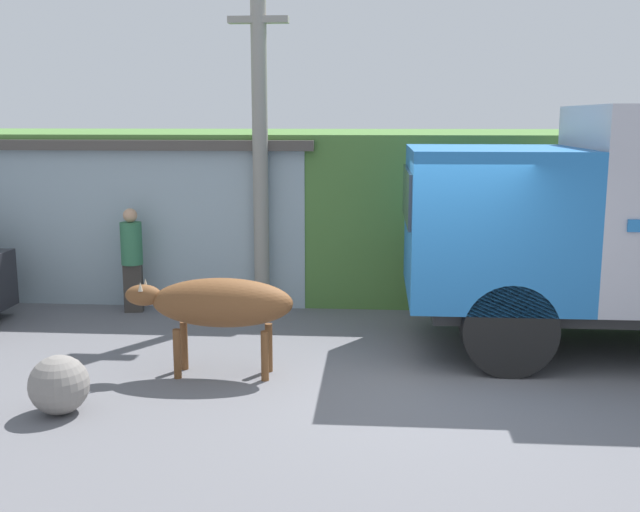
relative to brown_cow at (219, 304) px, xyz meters
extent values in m
plane|color=slate|center=(2.32, -0.22, -0.87)|extent=(60.00, 60.00, 0.00)
cube|color=#4C7A38|center=(2.32, 6.32, 0.51)|extent=(32.00, 6.24, 2.75)
cube|color=#99ADB7|center=(-2.27, 4.38, 0.39)|extent=(5.94, 2.40, 2.51)
cube|color=#4C4742|center=(-2.27, 4.38, 1.72)|extent=(6.24, 2.70, 0.16)
cube|color=#236BB2|center=(3.30, 1.29, 0.82)|extent=(2.13, 2.39, 1.90)
cube|color=#232D38|center=(2.22, 1.29, 1.16)|extent=(0.04, 2.03, 0.66)
cylinder|color=black|center=(3.41, 0.36, -0.31)|extent=(1.12, 0.53, 1.12)
ellipsoid|color=brown|center=(0.04, 0.00, 0.02)|extent=(1.67, 0.58, 0.58)
ellipsoid|color=brown|center=(-0.90, 0.00, 0.09)|extent=(0.43, 0.25, 0.25)
cone|color=#B7AD93|center=(-0.90, -0.10, 0.21)|extent=(0.06, 0.06, 0.11)
cone|color=#B7AD93|center=(-0.90, 0.10, 0.21)|extent=(0.06, 0.06, 0.11)
cylinder|color=brown|center=(-0.47, -0.16, -0.57)|extent=(0.09, 0.09, 0.59)
cylinder|color=brown|center=(-0.47, 0.16, -0.57)|extent=(0.09, 0.09, 0.59)
cylinder|color=brown|center=(0.56, -0.16, -0.57)|extent=(0.09, 0.09, 0.59)
cylinder|color=brown|center=(0.56, 0.16, -0.57)|extent=(0.09, 0.09, 0.59)
cube|color=#38332D|center=(-1.97, 2.80, -0.49)|extent=(0.31, 0.22, 0.76)
cylinder|color=#33724C|center=(-1.97, 2.80, 0.22)|extent=(0.38, 0.38, 0.66)
sphere|color=tan|center=(-1.97, 2.80, 0.66)|extent=(0.22, 0.22, 0.22)
cylinder|color=gray|center=(0.04, 3.01, 1.65)|extent=(0.24, 0.24, 5.04)
cube|color=gray|center=(0.04, 3.01, 3.57)|extent=(0.90, 0.19, 0.10)
sphere|color=gray|center=(-1.40, -1.30, -0.56)|extent=(0.62, 0.62, 0.62)
camera|label=1|loc=(1.83, -8.38, 2.15)|focal=42.00mm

